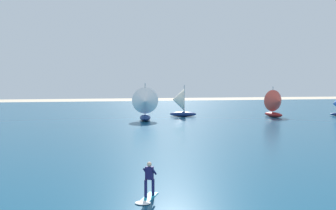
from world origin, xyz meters
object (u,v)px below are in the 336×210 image
at_px(kitesurfer, 148,186).
at_px(sailboat_center_horizon, 145,104).
at_px(sailboat_trailing, 179,102).
at_px(sailboat_mid_left, 276,103).

distance_m(kitesurfer, sailboat_center_horizon, 32.78).
height_order(sailboat_trailing, sailboat_center_horizon, sailboat_center_horizon).
height_order(kitesurfer, sailboat_mid_left, sailboat_mid_left).
bearing_deg(kitesurfer, sailboat_trailing, 76.24).
relative_size(sailboat_mid_left, sailboat_trailing, 0.95).
relative_size(sailboat_trailing, sailboat_center_horizon, 0.93).
bearing_deg(sailboat_mid_left, sailboat_center_horizon, -175.14).
distance_m(sailboat_trailing, sailboat_center_horizon, 7.58).
bearing_deg(sailboat_trailing, sailboat_mid_left, -14.28).
relative_size(sailboat_mid_left, sailboat_center_horizon, 0.89).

